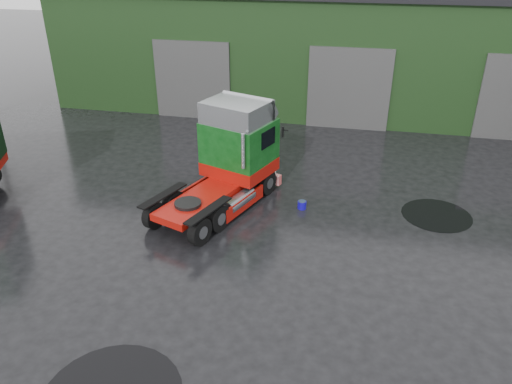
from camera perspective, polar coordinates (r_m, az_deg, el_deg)
ground at (r=13.82m, az=-1.22°, el=-11.94°), size 100.00×100.00×0.00m
warehouse at (r=30.91m, az=11.25°, el=16.51°), size 32.40×12.40×6.30m
hero_tractor at (r=17.08m, az=-4.99°, el=3.33°), size 4.36×6.35×3.64m
wash_bucket at (r=17.90m, az=5.27°, el=-1.47°), size 0.36×0.36×0.29m
tree_back_b at (r=41.39m, az=23.51°, el=18.40°), size 4.40×4.40×7.50m
puddle_1 at (r=18.58m, az=19.93°, el=-2.50°), size 2.40×2.40×0.01m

